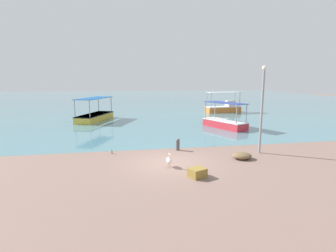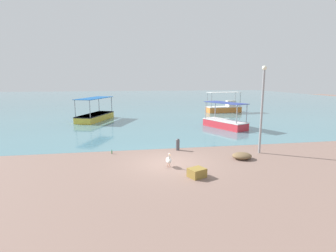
{
  "view_description": "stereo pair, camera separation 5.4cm",
  "coord_description": "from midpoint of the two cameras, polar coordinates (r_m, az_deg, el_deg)",
  "views": [
    {
      "loc": [
        -2.5,
        -13.75,
        4.57
      ],
      "look_at": [
        0.63,
        4.06,
        1.35
      ],
      "focal_mm": 28.0,
      "sensor_mm": 36.0,
      "label": 1
    },
    {
      "loc": [
        -2.45,
        -13.76,
        4.57
      ],
      "look_at": [
        0.63,
        4.06,
        1.35
      ],
      "focal_mm": 28.0,
      "sensor_mm": 36.0,
      "label": 2
    }
  ],
  "objects": [
    {
      "name": "fishing_boat_near_left",
      "position": [
        25.54,
        12.14,
        0.77
      ],
      "size": [
        3.27,
        4.81,
        2.43
      ],
      "color": "red",
      "rests_on": "harbor_water"
    },
    {
      "name": "ground",
      "position": [
        14.71,
        0.2,
        -8.02
      ],
      "size": [
        120.0,
        120.0,
        0.0
      ],
      "primitive_type": "plane",
      "color": "#81655A"
    },
    {
      "name": "glass_bottle",
      "position": [
        16.77,
        -12.2,
        -5.57
      ],
      "size": [
        0.07,
        0.07,
        0.27
      ],
      "color": "#3F7F4C",
      "rests_on": "ground"
    },
    {
      "name": "cargo_crate",
      "position": [
        12.69,
        6.27,
        -10.06
      ],
      "size": [
        0.95,
        0.89,
        0.43
      ],
      "primitive_type": "cube",
      "rotation": [
        0.0,
        0.0,
        0.43
      ],
      "color": "olive",
      "rests_on": "ground"
    },
    {
      "name": "fishing_boat_near_right",
      "position": [
        37.93,
        12.02,
        3.95
      ],
      "size": [
        5.04,
        2.17,
        2.82
      ],
      "color": "orange",
      "rests_on": "harbor_water"
    },
    {
      "name": "lamp_post",
      "position": [
        17.07,
        19.72,
        4.39
      ],
      "size": [
        0.28,
        0.28,
        5.39
      ],
      "color": "gray",
      "rests_on": "ground"
    },
    {
      "name": "mooring_bollard",
      "position": [
        17.15,
        2.06,
        -3.93
      ],
      "size": [
        0.25,
        0.25,
        0.78
      ],
      "color": "#47474C",
      "rests_on": "ground"
    },
    {
      "name": "harbor_water",
      "position": [
        61.97,
        -7.71,
        5.78
      ],
      "size": [
        110.0,
        90.0,
        0.0
      ],
      "primitive_type": "cube",
      "color": "slate",
      "rests_on": "ground"
    },
    {
      "name": "net_pile",
      "position": [
        15.95,
        15.72,
        -6.25
      ],
      "size": [
        1.14,
        0.97,
        0.37
      ],
      "primitive_type": "ellipsoid",
      "color": "brown",
      "rests_on": "ground"
    },
    {
      "name": "pelican",
      "position": [
        13.93,
        0.1,
        -7.43
      ],
      "size": [
        0.31,
        0.8,
        0.8
      ],
      "color": "#E0997A",
      "rests_on": "ground"
    },
    {
      "name": "fishing_boat_far_right",
      "position": [
        30.66,
        -15.68,
        2.15
      ],
      "size": [
        3.99,
        6.18,
        2.54
      ],
      "color": "gold",
      "rests_on": "harbor_water"
    }
  ]
}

